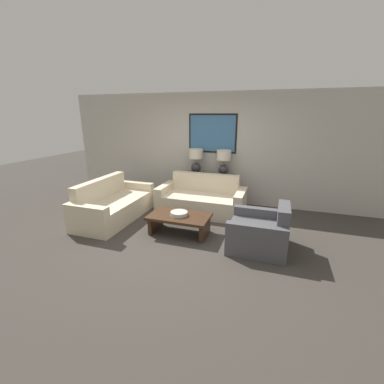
# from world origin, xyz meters

# --- Properties ---
(ground_plane) EXTENTS (20.00, 20.00, 0.00)m
(ground_plane) POSITION_xyz_m (0.00, 0.00, 0.00)
(ground_plane) COLOR #3D3833
(back_wall) EXTENTS (7.67, 0.12, 2.65)m
(back_wall) POSITION_xyz_m (0.00, 2.31, 1.33)
(back_wall) COLOR beige
(back_wall) RESTS_ON ground_plane
(console_table) EXTENTS (1.24, 0.39, 0.74)m
(console_table) POSITION_xyz_m (0.00, 2.04, 0.37)
(console_table) COLOR #332319
(console_table) RESTS_ON ground_plane
(table_lamp_left) EXTENTS (0.34, 0.34, 0.60)m
(table_lamp_left) POSITION_xyz_m (-0.34, 2.04, 1.10)
(table_lamp_left) COLOR #333338
(table_lamp_left) RESTS_ON console_table
(table_lamp_right) EXTENTS (0.34, 0.34, 0.60)m
(table_lamp_right) POSITION_xyz_m (0.34, 2.04, 1.10)
(table_lamp_right) COLOR #333338
(table_lamp_right) RESTS_ON console_table
(couch_by_back_wall) EXTENTS (1.93, 0.88, 0.84)m
(couch_by_back_wall) POSITION_xyz_m (0.00, 1.40, 0.28)
(couch_by_back_wall) COLOR beige
(couch_by_back_wall) RESTS_ON ground_plane
(couch_by_side) EXTENTS (0.88, 1.93, 0.84)m
(couch_by_side) POSITION_xyz_m (-1.68, 0.47, 0.28)
(couch_by_side) COLOR beige
(couch_by_side) RESTS_ON ground_plane
(coffee_table) EXTENTS (1.11, 0.65, 0.36)m
(coffee_table) POSITION_xyz_m (-0.08, 0.22, 0.27)
(coffee_table) COLOR #3D2616
(coffee_table) RESTS_ON ground_plane
(decorative_bowl) EXTENTS (0.31, 0.31, 0.07)m
(decorative_bowl) POSITION_xyz_m (-0.08, 0.21, 0.40)
(decorative_bowl) COLOR beige
(decorative_bowl) RESTS_ON coffee_table
(armchair_near_back_wall) EXTENTS (0.92, 0.91, 0.78)m
(armchair_near_back_wall) POSITION_xyz_m (1.38, 0.14, 0.27)
(armchair_near_back_wall) COLOR #4C4C51
(armchair_near_back_wall) RESTS_ON ground_plane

